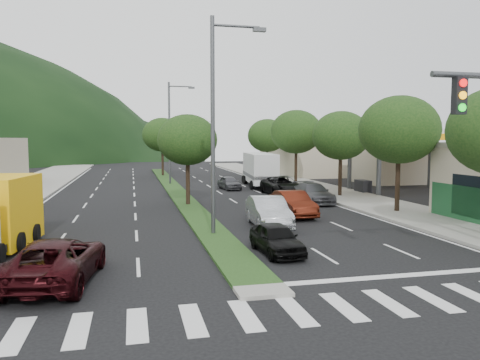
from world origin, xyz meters
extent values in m
plane|color=black|center=(0.00, 0.00, 0.00)|extent=(160.00, 160.00, 0.00)
cube|color=gray|center=(12.50, 25.00, 0.07)|extent=(5.00, 90.00, 0.15)
cube|color=gray|center=(-13.00, 25.00, 0.07)|extent=(6.00, 90.00, 0.15)
cube|color=#1B3714|center=(0.00, 28.00, 0.06)|extent=(1.60, 56.00, 0.12)
cube|color=silver|center=(0.00, -2.00, 0.01)|extent=(19.00, 2.20, 0.01)
cube|color=black|center=(5.40, -1.65, 5.70)|extent=(0.35, 0.25, 1.05)
cube|color=silver|center=(19.00, 22.00, 5.00)|extent=(12.00, 8.00, 0.50)
cube|color=#FFA60D|center=(19.00, 22.00, 4.65)|extent=(12.20, 8.20, 0.50)
cylinder|color=#47494C|center=(15.00, 19.50, 2.30)|extent=(0.36, 0.36, 4.60)
cylinder|color=#47494C|center=(23.00, 19.50, 2.30)|extent=(0.36, 0.36, 4.60)
cylinder|color=#47494C|center=(15.00, 24.50, 2.30)|extent=(0.36, 0.36, 4.60)
cylinder|color=#47494C|center=(23.00, 24.50, 2.30)|extent=(0.36, 0.36, 4.60)
cube|color=black|center=(15.00, 22.00, 0.55)|extent=(0.80, 1.60, 1.10)
cube|color=black|center=(23.00, 22.00, 0.55)|extent=(0.80, 1.60, 1.10)
cube|color=beige|center=(19.50, 44.00, 2.60)|extent=(10.00, 16.00, 5.20)
cylinder|color=black|center=(12.00, 12.00, 2.05)|extent=(0.28, 0.28, 3.81)
ellipsoid|color=black|center=(12.00, 12.00, 5.05)|extent=(4.80, 4.80, 4.08)
cylinder|color=black|center=(12.00, 20.00, 1.94)|extent=(0.28, 0.28, 3.58)
ellipsoid|color=black|center=(12.00, 20.00, 4.76)|extent=(4.40, 4.40, 3.74)
cylinder|color=black|center=(12.00, 30.00, 2.11)|extent=(0.28, 0.28, 3.92)
ellipsoid|color=black|center=(12.00, 30.00, 5.19)|extent=(5.00, 5.00, 4.25)
cylinder|color=black|center=(12.00, 40.00, 2.00)|extent=(0.28, 0.28, 3.70)
ellipsoid|color=black|center=(12.00, 40.00, 4.90)|extent=(4.60, 4.60, 3.91)
cylinder|color=black|center=(0.00, 18.00, 1.80)|extent=(0.28, 0.28, 3.36)
ellipsoid|color=black|center=(0.00, 18.00, 4.44)|extent=(4.00, 4.00, 3.40)
cylinder|color=black|center=(0.00, 44.00, 2.02)|extent=(0.28, 0.28, 3.81)
ellipsoid|color=black|center=(0.00, 44.00, 5.02)|extent=(4.80, 4.80, 4.08)
cylinder|color=#47494C|center=(0.00, 8.00, 5.00)|extent=(0.20, 0.20, 10.00)
cylinder|color=#47494C|center=(1.10, 8.00, 9.60)|extent=(2.20, 0.12, 0.12)
cube|color=#47494C|center=(2.20, 8.00, 9.50)|extent=(0.60, 0.25, 0.18)
cylinder|color=#47494C|center=(0.00, 33.00, 5.00)|extent=(0.20, 0.20, 10.00)
cylinder|color=#47494C|center=(1.10, 33.00, 9.60)|extent=(2.20, 0.12, 0.12)
cube|color=#47494C|center=(2.20, 33.00, 9.50)|extent=(0.60, 0.25, 0.18)
imported|color=#B8BBC0|center=(3.10, 9.45, 0.77)|extent=(1.95, 4.78, 1.54)
imported|color=black|center=(-6.02, 2.00, 0.71)|extent=(3.01, 5.36, 1.42)
imported|color=black|center=(1.82, 4.00, 0.60)|extent=(1.58, 3.58, 1.20)
imported|color=#434347|center=(8.77, 17.45, 0.69)|extent=(2.03, 4.80, 1.38)
imported|color=#531A0D|center=(5.46, 12.37, 0.73)|extent=(1.63, 4.45, 1.46)
imported|color=black|center=(8.13, 22.45, 0.74)|extent=(2.55, 5.38, 1.48)
imported|color=#4B4B50|center=(4.81, 27.45, 0.60)|extent=(1.84, 3.67, 1.20)
cube|color=yellow|center=(-8.90, 7.53, 1.55)|extent=(2.59, 4.07, 2.82)
cylinder|color=black|center=(-8.00, 6.39, 0.41)|extent=(0.38, 0.85, 0.82)
cylinder|color=black|center=(-7.75, 8.18, 0.41)|extent=(0.38, 0.85, 0.82)
cube|color=silver|center=(8.24, 29.63, 1.77)|extent=(3.22, 8.36, 2.72)
cube|color=#5B5C60|center=(8.24, 29.63, 1.09)|extent=(3.27, 8.37, 0.32)
cylinder|color=black|center=(7.51, 33.00, 0.41)|extent=(0.41, 0.85, 0.82)
cylinder|color=black|center=(9.75, 32.73, 0.41)|extent=(0.41, 0.85, 0.82)
cylinder|color=black|center=(7.39, 32.03, 0.41)|extent=(0.41, 0.85, 0.82)
cylinder|color=black|center=(9.64, 31.76, 0.41)|extent=(0.41, 0.85, 0.82)
cylinder|color=black|center=(6.77, 26.85, 0.41)|extent=(0.41, 0.85, 0.82)
cylinder|color=black|center=(9.02, 26.58, 0.41)|extent=(0.41, 0.85, 0.82)
camera|label=1|loc=(-3.65, -13.24, 4.48)|focal=35.00mm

